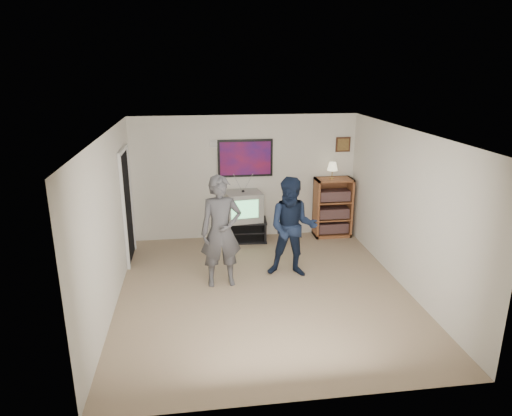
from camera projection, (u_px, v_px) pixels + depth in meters
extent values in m
cube|color=#957B5E|center=(264.00, 291.00, 7.21)|extent=(4.50, 5.00, 0.01)
cube|color=white|center=(265.00, 133.00, 6.46)|extent=(4.50, 5.00, 0.01)
cube|color=silver|center=(245.00, 178.00, 9.20)|extent=(4.50, 0.01, 2.50)
cube|color=silver|center=(110.00, 223.00, 6.54)|extent=(0.01, 5.00, 2.50)
cube|color=silver|center=(406.00, 210.00, 7.13)|extent=(0.01, 5.00, 2.50)
cube|color=black|center=(244.00, 221.00, 9.18)|extent=(0.92, 0.56, 0.04)
cube|color=black|center=(245.00, 239.00, 9.30)|extent=(0.92, 0.56, 0.04)
cube|color=black|center=(224.00, 231.00, 9.19)|extent=(0.08, 0.47, 0.44)
cube|color=black|center=(265.00, 229.00, 9.30)|extent=(0.08, 0.47, 0.44)
imported|color=#404043|center=(221.00, 232.00, 7.20)|extent=(0.69, 0.47, 1.81)
imported|color=black|center=(292.00, 228.00, 7.53)|extent=(0.96, 0.82, 1.70)
cube|color=white|center=(218.00, 213.00, 7.28)|extent=(0.04, 0.12, 0.03)
cube|color=white|center=(290.00, 208.00, 7.67)|extent=(0.08, 0.13, 0.04)
cube|color=black|center=(245.00, 158.00, 9.06)|extent=(1.10, 0.03, 0.75)
cube|color=white|center=(217.00, 144.00, 8.90)|extent=(0.28, 0.02, 0.14)
cube|color=#331E10|center=(343.00, 144.00, 9.25)|extent=(0.30, 0.03, 0.30)
cube|color=black|center=(127.00, 207.00, 8.13)|extent=(0.03, 0.85, 2.00)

